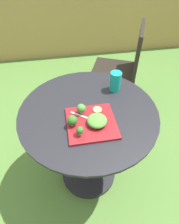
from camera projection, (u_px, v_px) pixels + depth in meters
ground_plane at (89, 173)px, 1.65m from camera, size 12.00×12.00×0.00m
bamboo_fence at (64, 12)px, 2.64m from camera, size 8.00×0.08×1.27m
patio_table at (88, 141)px, 1.33m from camera, size 0.81×0.81×0.74m
patio_chair at (124, 65)px, 1.88m from camera, size 0.58×0.58×0.90m
salad_plate at (91, 123)px, 1.05m from camera, size 0.26×0.26×0.01m
drinking_glass at (115, 82)px, 1.22m from camera, size 0.07×0.07×0.13m
fork at (85, 117)px, 1.06m from camera, size 0.13×0.10×0.00m
lettuce_mound at (97, 121)px, 1.02m from camera, size 0.11×0.11×0.05m
broccoli_floret_0 at (80, 130)px, 0.96m from camera, size 0.04×0.04×0.05m
broccoli_floret_1 at (81, 108)px, 1.06m from camera, size 0.05×0.05×0.06m
broccoli_floret_2 at (72, 120)px, 1.00m from camera, size 0.05×0.05×0.06m
cucumber_slice_0 at (97, 110)px, 1.10m from camera, size 0.05×0.05×0.01m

